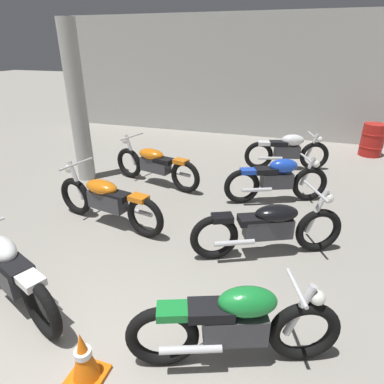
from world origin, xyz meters
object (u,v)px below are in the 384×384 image
(motorcycle_left_row_1, at_px, (107,199))
(motorcycle_right_row_3, at_px, (287,151))
(motorcycle_right_row_0, at_px, (236,324))
(motorcycle_left_row_2, at_px, (155,164))
(motorcycle_right_row_1, at_px, (269,227))
(motorcycle_right_row_2, at_px, (277,179))
(oil_drum, at_px, (372,140))
(support_pillar, at_px, (77,105))
(motorcycle_left_row_0, at_px, (10,272))
(traffic_cone, at_px, (84,358))

(motorcycle_left_row_1, relative_size, motorcycle_right_row_3, 1.12)
(motorcycle_right_row_0, bearing_deg, motorcycle_left_row_2, 123.42)
(motorcycle_right_row_0, height_order, motorcycle_right_row_1, motorcycle_right_row_1)
(motorcycle_right_row_2, distance_m, motorcycle_right_row_3, 1.88)
(motorcycle_right_row_0, height_order, motorcycle_right_row_2, same)
(motorcycle_right_row_2, bearing_deg, oil_drum, 59.80)
(motorcycle_left_row_1, relative_size, oil_drum, 2.53)
(support_pillar, distance_m, motorcycle_right_row_0, 5.50)
(motorcycle_left_row_0, distance_m, motorcycle_left_row_1, 1.95)
(motorcycle_left_row_1, xyz_separation_m, motorcycle_right_row_3, (2.61, 3.61, 0.01))
(support_pillar, bearing_deg, motorcycle_right_row_3, 25.15)
(motorcycle_left_row_1, distance_m, motorcycle_left_row_2, 1.81)
(motorcycle_right_row_3, distance_m, oil_drum, 2.75)
(support_pillar, distance_m, motorcycle_left_row_0, 4.08)
(motorcycle_right_row_0, bearing_deg, motorcycle_right_row_2, 89.15)
(motorcycle_right_row_1, bearing_deg, motorcycle_right_row_0, -93.00)
(traffic_cone, bearing_deg, motorcycle_left_row_2, 106.05)
(motorcycle_left_row_1, bearing_deg, oil_drum, 49.17)
(motorcycle_left_row_2, bearing_deg, traffic_cone, -73.95)
(motorcycle_right_row_1, xyz_separation_m, motorcycle_right_row_2, (-0.04, 1.79, 0.01))
(support_pillar, distance_m, oil_drum, 7.39)
(support_pillar, xyz_separation_m, motorcycle_right_row_3, (4.17, 1.96, -1.14))
(motorcycle_left_row_2, height_order, oil_drum, motorcycle_left_row_2)
(motorcycle_left_row_2, bearing_deg, oil_drum, 37.90)
(motorcycle_right_row_2, distance_m, oil_drum, 4.27)
(motorcycle_right_row_3, distance_m, traffic_cone, 6.25)
(motorcycle_right_row_0, xyz_separation_m, traffic_cone, (-1.21, -0.59, -0.20))
(motorcycle_left_row_1, bearing_deg, motorcycle_right_row_0, -37.43)
(support_pillar, relative_size, motorcycle_right_row_0, 1.70)
(motorcycle_left_row_0, height_order, motorcycle_right_row_3, same)
(motorcycle_right_row_1, bearing_deg, motorcycle_left_row_0, -144.03)
(motorcycle_left_row_0, bearing_deg, motorcycle_right_row_0, 1.07)
(motorcycle_left_row_2, relative_size, oil_drum, 2.50)
(motorcycle_left_row_1, xyz_separation_m, motorcycle_right_row_0, (2.48, -1.90, 0.01))
(motorcycle_right_row_0, bearing_deg, motorcycle_left_row_0, -178.93)
(motorcycle_left_row_0, xyz_separation_m, motorcycle_right_row_2, (2.57, 3.68, 0.00))
(motorcycle_right_row_0, bearing_deg, oil_drum, 73.28)
(motorcycle_right_row_2, bearing_deg, traffic_cone, -106.65)
(motorcycle_left_row_0, bearing_deg, motorcycle_right_row_2, 55.14)
(oil_drum, bearing_deg, motorcycle_left_row_0, -122.59)
(motorcycle_right_row_0, bearing_deg, support_pillar, 138.72)
(motorcycle_left_row_2, xyz_separation_m, motorcycle_right_row_1, (2.54, -1.86, 0.00))
(motorcycle_left_row_2, relative_size, motorcycle_right_row_3, 1.11)
(motorcycle_left_row_2, bearing_deg, motorcycle_right_row_1, -36.20)
(oil_drum, bearing_deg, motorcycle_right_row_0, -106.72)
(motorcycle_right_row_3, bearing_deg, motorcycle_left_row_1, -125.89)
(motorcycle_left_row_1, bearing_deg, traffic_cone, -62.91)
(support_pillar, height_order, motorcycle_right_row_1, support_pillar)
(motorcycle_right_row_1, bearing_deg, oil_drum, 68.99)
(motorcycle_left_row_2, xyz_separation_m, motorcycle_right_row_0, (2.45, -3.71, 0.01))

